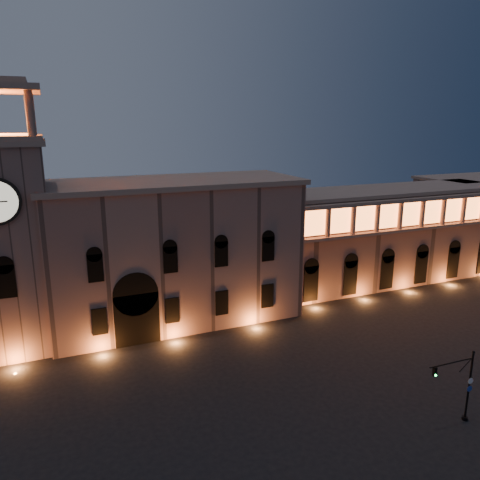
% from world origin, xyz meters
% --- Properties ---
extents(ground, '(160.00, 160.00, 0.00)m').
position_xyz_m(ground, '(0.00, 0.00, 0.00)').
color(ground, black).
rests_on(ground, ground).
extents(government_building, '(30.80, 12.80, 17.60)m').
position_xyz_m(government_building, '(-2.08, 21.93, 8.77)').
color(government_building, '#846056').
rests_on(government_building, ground).
extents(clock_tower, '(9.80, 9.80, 32.40)m').
position_xyz_m(clock_tower, '(-20.50, 20.98, 12.50)').
color(clock_tower, '#846056').
rests_on(clock_tower, ground).
extents(colonnade_wing, '(40.60, 11.50, 14.50)m').
position_xyz_m(colonnade_wing, '(32.00, 23.92, 7.33)').
color(colonnade_wing, '#7E5B51').
rests_on(colonnade_wing, ground).
extents(secondary_building, '(20.00, 12.00, 14.00)m').
position_xyz_m(secondary_building, '(58.00, 30.00, 7.00)').
color(secondary_building, '#7E5B51').
rests_on(secondary_building, ground).
extents(traffic_light, '(4.64, 0.49, 6.37)m').
position_xyz_m(traffic_light, '(13.99, -8.25, 3.34)').
color(traffic_light, black).
rests_on(traffic_light, ground).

